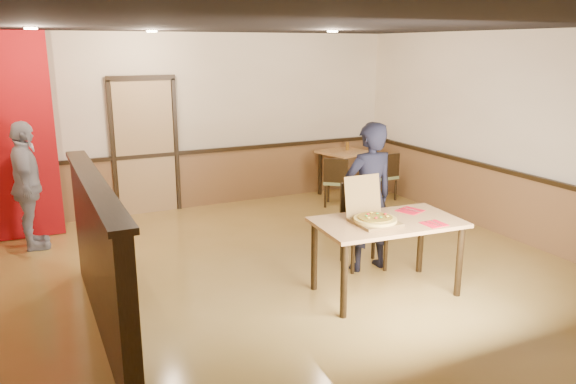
% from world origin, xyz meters
% --- Properties ---
extents(floor, '(7.00, 7.00, 0.00)m').
position_xyz_m(floor, '(0.00, 0.00, 0.00)').
color(floor, tan).
rests_on(floor, ground).
extents(ceiling, '(7.00, 7.00, 0.00)m').
position_xyz_m(ceiling, '(0.00, 0.00, 2.80)').
color(ceiling, black).
rests_on(ceiling, wall_back).
extents(wall_back, '(7.00, 0.00, 7.00)m').
position_xyz_m(wall_back, '(0.00, 3.50, 1.40)').
color(wall_back, '#F6E5C1').
rests_on(wall_back, floor).
extents(wall_right, '(0.00, 7.00, 7.00)m').
position_xyz_m(wall_right, '(3.50, 0.00, 1.40)').
color(wall_right, '#F6E5C1').
rests_on(wall_right, floor).
extents(wainscot_back, '(7.00, 0.04, 0.90)m').
position_xyz_m(wainscot_back, '(0.00, 3.47, 0.45)').
color(wainscot_back, brown).
rests_on(wainscot_back, floor).
extents(chair_rail_back, '(7.00, 0.06, 0.06)m').
position_xyz_m(chair_rail_back, '(0.00, 3.45, 0.92)').
color(chair_rail_back, black).
rests_on(chair_rail_back, wall_back).
extents(wainscot_right, '(0.04, 7.00, 0.90)m').
position_xyz_m(wainscot_right, '(3.47, 0.00, 0.45)').
color(wainscot_right, brown).
rests_on(wainscot_right, floor).
extents(chair_rail_right, '(0.06, 7.00, 0.06)m').
position_xyz_m(chair_rail_right, '(3.45, 0.00, 0.92)').
color(chair_rail_right, black).
rests_on(chair_rail_right, wall_right).
extents(back_door, '(0.90, 0.06, 2.10)m').
position_xyz_m(back_door, '(-0.80, 3.46, 1.05)').
color(back_door, tan).
rests_on(back_door, wall_back).
extents(booth_partition, '(0.20, 3.10, 1.44)m').
position_xyz_m(booth_partition, '(-2.00, -0.20, 0.74)').
color(booth_partition, black).
rests_on(booth_partition, floor).
extents(spot_a, '(0.14, 0.14, 0.02)m').
position_xyz_m(spot_a, '(-2.30, 1.80, 2.78)').
color(spot_a, beige).
rests_on(spot_a, ceiling).
extents(spot_b, '(0.14, 0.14, 0.02)m').
position_xyz_m(spot_b, '(-0.80, 2.50, 2.78)').
color(spot_b, beige).
rests_on(spot_b, ceiling).
extents(spot_c, '(0.14, 0.14, 0.02)m').
position_xyz_m(spot_c, '(1.40, 1.50, 2.78)').
color(spot_c, beige).
rests_on(spot_c, ceiling).
extents(main_table, '(1.58, 0.98, 0.81)m').
position_xyz_m(main_table, '(0.85, -0.69, 0.70)').
color(main_table, tan).
rests_on(main_table, floor).
extents(diner_chair, '(0.59, 0.59, 0.99)m').
position_xyz_m(diner_chair, '(1.07, 0.12, 0.54)').
color(diner_chair, olive).
rests_on(diner_chair, floor).
extents(side_chair_left, '(0.58, 0.58, 0.83)m').
position_xyz_m(side_chair_left, '(2.09, 2.45, 0.45)').
color(side_chair_left, olive).
rests_on(side_chair_left, floor).
extents(side_chair_right, '(0.42, 0.42, 0.83)m').
position_xyz_m(side_chair_right, '(3.03, 2.44, 0.45)').
color(side_chair_right, olive).
rests_on(side_chair_right, floor).
extents(side_table, '(0.91, 0.91, 0.80)m').
position_xyz_m(side_table, '(2.57, 3.05, 0.62)').
color(side_table, tan).
rests_on(side_table, floor).
extents(diner, '(0.65, 0.43, 1.77)m').
position_xyz_m(diner, '(1.05, -0.03, 0.88)').
color(diner, black).
rests_on(diner, floor).
extents(passerby, '(0.42, 0.99, 1.68)m').
position_xyz_m(passerby, '(-2.53, 2.46, 0.84)').
color(passerby, '#939199').
rests_on(passerby, floor).
extents(pizza_box, '(0.44, 0.51, 0.45)m').
position_xyz_m(pizza_box, '(0.66, -0.68, 0.87)').
color(pizza_box, brown).
rests_on(pizza_box, main_table).
extents(pizza, '(0.49, 0.49, 0.03)m').
position_xyz_m(pizza, '(0.66, -0.72, 0.86)').
color(pizza, '#E3C352').
rests_on(pizza, pizza_box).
extents(napkin_near, '(0.22, 0.22, 0.01)m').
position_xyz_m(napkin_near, '(1.20, -1.00, 0.82)').
color(napkin_near, red).
rests_on(napkin_near, main_table).
extents(napkin_far, '(0.31, 0.31, 0.01)m').
position_xyz_m(napkin_far, '(1.28, -0.50, 0.82)').
color(napkin_far, red).
rests_on(napkin_far, main_table).
extents(condiment, '(0.06, 0.06, 0.14)m').
position_xyz_m(condiment, '(2.68, 3.10, 0.87)').
color(condiment, brown).
rests_on(condiment, side_table).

